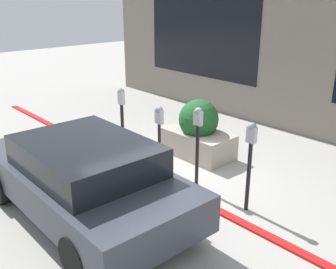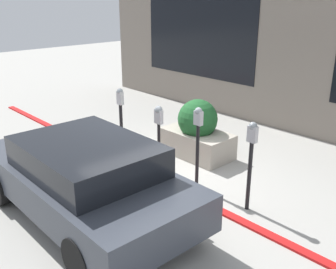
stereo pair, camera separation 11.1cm
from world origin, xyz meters
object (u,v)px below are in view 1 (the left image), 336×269
parking_meter_middle (159,123)px  parking_meter_second (198,135)px  parking_meter_nearest (250,153)px  parked_car_front (84,176)px  parking_meter_fourth (122,111)px  planter_box (198,132)px

parking_meter_middle → parking_meter_second: bearing=176.3°
parking_meter_nearest → parking_meter_second: parking_meter_second is taller
parking_meter_middle → parked_car_front: size_ratio=0.31×
parking_meter_nearest → parking_meter_fourth: size_ratio=1.04×
parking_meter_second → parking_meter_middle: 1.17m
parking_meter_second → parked_car_front: parking_meter_second is taller
planter_box → parking_meter_middle: bearing=85.0°
parking_meter_nearest → planter_box: bearing=-26.6°
parking_meter_nearest → planter_box: 2.53m
parking_meter_fourth → parking_meter_second: bearing=179.0°
parking_meter_second → parking_meter_middle: size_ratio=1.17×
parked_car_front → parking_meter_fourth: bearing=-47.6°
parking_meter_middle → parked_car_front: bearing=106.1°
parking_meter_fourth → parked_car_front: size_ratio=0.35×
parking_meter_second → parked_car_front: size_ratio=0.37×
parking_meter_middle → parked_car_front: parking_meter_middle is taller
parking_meter_middle → parked_car_front: (-0.62, 2.16, -0.26)m
parking_meter_second → planter_box: size_ratio=0.99×
parking_meter_nearest → parking_meter_fourth: bearing=-0.1°
parking_meter_nearest → parking_meter_second: size_ratio=0.99×
parking_meter_middle → planter_box: size_ratio=0.85×
parking_meter_second → parking_meter_fourth: (2.42, -0.04, -0.10)m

